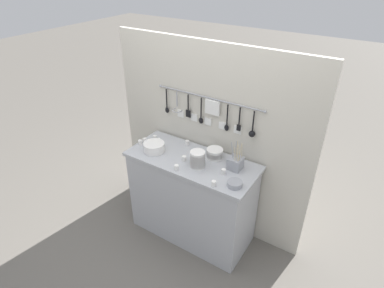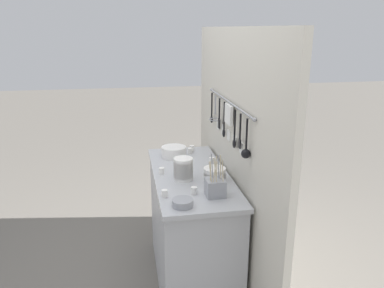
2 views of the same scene
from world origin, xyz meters
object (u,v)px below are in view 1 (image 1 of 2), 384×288
Objects in this scene: cutlery_caddy at (235,163)px; cup_beside_plates at (177,167)px; cup_mid_row at (184,158)px; cup_by_caddy at (214,183)px; cup_front_right at (145,140)px; cup_front_left at (187,143)px; steel_mixing_bowl at (235,184)px; cup_back_right at (223,172)px; bowl_stack_short_front at (215,153)px; plate_stack at (154,147)px; cup_centre at (140,142)px; bowl_stack_wide_centre at (197,159)px; cup_back_left at (159,141)px; cup_edge_near at (155,138)px.

cup_beside_plates is at bearing -145.24° from cutlery_caddy.
cup_beside_plates is at bearing -81.35° from cup_mid_row.
cup_beside_plates is at bearing 177.03° from cup_by_caddy.
cup_front_right is 0.41m from cup_front_left.
cup_by_caddy and cup_beside_plates have the same top height.
cup_back_right is at bearing 148.18° from steel_mixing_bowl.
cup_by_caddy is 0.18m from cup_back_right.
steel_mixing_bowl is (0.33, -0.27, -0.02)m from bowl_stack_short_front.
plate_stack is 4.32× the size of cup_centre.
bowl_stack_short_front reaches higher than cup_front_left.
bowl_stack_short_front is 0.41m from cup_by_caddy.
cup_front_left is (-0.56, 0.11, -0.03)m from cutlery_caddy.
plate_stack is 0.71m from cup_back_right.
steel_mixing_bowl is 1.06m from cup_centre.
cutlery_caddy is 5.99× the size of cup_front_left.
cup_front_right is at bearing -175.13° from cutlery_caddy.
cup_front_right and cup_mid_row have the same top height.
cup_centre is (-0.95, -0.13, -0.03)m from cutlery_caddy.
cup_by_caddy is at bearing -96.63° from cutlery_caddy.
steel_mixing_bowl is 2.72× the size of cup_by_caddy.
bowl_stack_wide_centre is 3.36× the size of cup_mid_row.
cup_back_left is 1.00× the size of cup_beside_plates.
plate_stack is 0.72× the size of cutlery_caddy.
cup_front_right and cup_front_left have the same top height.
plate_stack is 0.37m from cup_beside_plates.
cup_front_left and cup_beside_plates have the same top height.
cup_edge_near is (-0.60, 0.16, -0.05)m from bowl_stack_wide_centre.
cup_centre is at bearing -179.23° from cup_back_right.
plate_stack is (-0.53, -0.21, -0.00)m from bowl_stack_short_front.
cup_front_right is 1.00× the size of cup_beside_plates.
cup_by_caddy is 1.00× the size of cup_beside_plates.
cutlery_caddy reaches higher than cup_back_right.
cup_by_caddy is at bearing -2.97° from cup_beside_plates.
cup_edge_near is (0.06, 0.15, 0.00)m from cup_centre.
cup_front_right is at bearing 173.57° from cup_mid_row.
bowl_stack_wide_centre is 0.65m from cup_front_right.
cup_mid_row is (0.13, -0.24, 0.00)m from cup_front_left.
cup_beside_plates is (0.52, -0.21, 0.00)m from cup_front_right.
cup_back_right is (-0.15, 0.09, 0.00)m from steel_mixing_bowl.
bowl_stack_short_front is 0.43m from steel_mixing_bowl.
cup_mid_row is (-0.15, 0.02, -0.05)m from bowl_stack_wide_centre.
cup_edge_near reaches higher than steel_mixing_bowl.
cup_front_left is 0.33m from cup_edge_near.
plate_stack is 4.32× the size of cup_by_caddy.
bowl_stack_wide_centre is 0.67m from cup_centre.
cup_beside_plates is at bearing -172.38° from steel_mixing_bowl.
plate_stack reaches higher than steel_mixing_bowl.
steel_mixing_bowl is 1.05m from cup_front_right.
cup_centre is at bearing -137.33° from cup_back_left.
cup_by_caddy is (0.90, -0.23, 0.00)m from cup_front_right.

